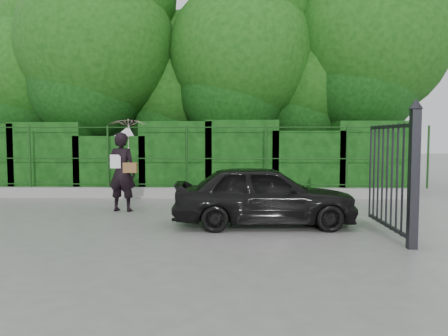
{
  "coord_description": "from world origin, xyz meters",
  "views": [
    {
      "loc": [
        1.81,
        -8.07,
        1.76
      ],
      "look_at": [
        1.56,
        1.3,
        1.1
      ],
      "focal_mm": 35.0,
      "sensor_mm": 36.0,
      "label": 1
    }
  ],
  "objects": [
    {
      "name": "ground",
      "position": [
        0.0,
        0.0,
        0.0
      ],
      "size": [
        80.0,
        80.0,
        0.0
      ],
      "primitive_type": "plane",
      "color": "gray"
    },
    {
      "name": "kerb",
      "position": [
        0.0,
        4.5,
        0.15
      ],
      "size": [
        14.0,
        0.25,
        0.3
      ],
      "primitive_type": "cube",
      "color": "#9E9E99",
      "rests_on": "ground"
    },
    {
      "name": "fence",
      "position": [
        0.22,
        4.5,
        1.2
      ],
      "size": [
        14.13,
        0.06,
        1.8
      ],
      "color": "#163D13",
      "rests_on": "kerb"
    },
    {
      "name": "hedge",
      "position": [
        0.02,
        5.5,
        1.07
      ],
      "size": [
        14.2,
        1.2,
        2.28
      ],
      "color": "black",
      "rests_on": "ground"
    },
    {
      "name": "trees",
      "position": [
        1.14,
        7.74,
        4.62
      ],
      "size": [
        17.1,
        6.15,
        8.08
      ],
      "color": "black",
      "rests_on": "ground"
    },
    {
      "name": "gate",
      "position": [
        4.6,
        -0.72,
        1.19
      ],
      "size": [
        0.22,
        2.33,
        2.36
      ],
      "color": "black",
      "rests_on": "ground"
    },
    {
      "name": "woman",
      "position": [
        -0.81,
        2.21,
        1.41
      ],
      "size": [
        0.98,
        0.92,
        2.22
      ],
      "color": "black",
      "rests_on": "ground"
    },
    {
      "name": "car",
      "position": [
        2.38,
        0.58,
        0.61
      ],
      "size": [
        3.66,
        1.6,
        1.23
      ],
      "primitive_type": "imported",
      "rotation": [
        0.0,
        0.0,
        1.61
      ],
      "color": "black",
      "rests_on": "ground"
    }
  ]
}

